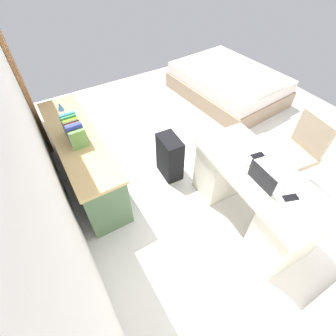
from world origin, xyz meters
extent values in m
plane|color=silver|center=(0.00, 0.00, 0.00)|extent=(5.33, 5.33, 0.00)
cube|color=white|center=(0.00, 2.04, 1.32)|extent=(4.33, 0.10, 2.63)
cube|color=#936038|center=(1.61, 1.96, 1.02)|extent=(0.88, 0.05, 2.04)
cube|color=silver|center=(-1.09, 0.29, 0.72)|extent=(1.48, 0.74, 0.04)
cube|color=beige|center=(-1.58, 0.32, 0.35)|extent=(0.43, 0.62, 0.71)
cube|color=beige|center=(-0.60, 0.26, 0.35)|extent=(0.43, 0.62, 0.71)
cylinder|color=black|center=(-0.92, -0.46, 0.02)|extent=(0.52, 0.52, 0.04)
cylinder|color=black|center=(-0.92, -0.46, 0.21)|extent=(0.06, 0.06, 0.42)
cube|color=tan|center=(-0.92, -0.46, 0.46)|extent=(0.52, 0.52, 0.08)
cube|color=tan|center=(-0.95, -0.66, 0.72)|extent=(0.44, 0.12, 0.44)
cube|color=#4C6B47|center=(0.38, 1.66, 0.34)|extent=(1.76, 0.44, 0.69)
cube|color=tan|center=(0.38, 1.66, 0.71)|extent=(1.80, 0.48, 0.04)
cube|color=#415B3C|center=(-0.02, 1.43, 0.19)|extent=(0.67, 0.01, 0.24)
cube|color=#415B3C|center=(0.78, 1.43, 0.19)|extent=(0.67, 0.01, 0.24)
cube|color=gray|center=(1.06, -1.22, 0.14)|extent=(2.01, 1.56, 0.28)
cube|color=silver|center=(1.06, -1.22, 0.38)|extent=(1.95, 1.49, 0.20)
cube|color=white|center=(0.40, -1.27, 0.53)|extent=(0.54, 0.72, 0.10)
cube|color=black|center=(-0.07, 0.70, 0.30)|extent=(0.37, 0.24, 0.59)
cube|color=silver|center=(-1.20, 0.33, 0.75)|extent=(0.32, 0.24, 0.02)
cube|color=black|center=(-1.19, 0.43, 0.85)|extent=(0.31, 0.03, 0.19)
ellipsoid|color=white|center=(-0.94, 0.31, 0.76)|extent=(0.07, 0.10, 0.03)
cube|color=black|center=(-1.44, 0.29, 0.75)|extent=(0.11, 0.15, 0.01)
cube|color=black|center=(-0.90, 0.15, 0.75)|extent=(0.09, 0.15, 0.01)
cube|color=#63954B|center=(0.16, 1.66, 0.84)|extent=(0.04, 0.17, 0.22)
cube|color=#527422|center=(0.20, 1.66, 0.83)|extent=(0.04, 0.17, 0.20)
cube|color=#383FB8|center=(0.24, 1.66, 0.85)|extent=(0.04, 0.17, 0.24)
cube|color=#2E6193|center=(0.28, 1.66, 0.84)|extent=(0.03, 0.17, 0.23)
cube|color=#8E374E|center=(0.32, 1.66, 0.83)|extent=(0.04, 0.17, 0.20)
cube|color=brown|center=(0.36, 1.66, 0.84)|extent=(0.03, 0.17, 0.22)
cube|color=olive|center=(0.40, 1.66, 0.83)|extent=(0.04, 0.17, 0.21)
cube|color=#398B50|center=(0.44, 1.66, 0.84)|extent=(0.02, 0.17, 0.23)
cube|color=teal|center=(0.48, 1.66, 0.85)|extent=(0.04, 0.17, 0.24)
cone|color=#4C7FBF|center=(0.97, 1.66, 0.78)|extent=(0.08, 0.08, 0.11)
camera|label=1|loc=(-2.01, 1.89, 2.53)|focal=26.89mm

